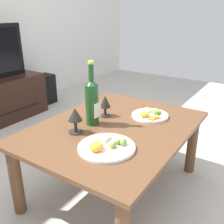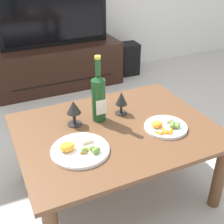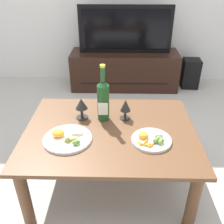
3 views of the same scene
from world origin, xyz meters
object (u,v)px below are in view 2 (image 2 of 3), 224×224
Objects in this scene: dining_table at (116,139)px; goblet_left at (74,109)px; wine_bottle at (99,96)px; floor_speaker at (129,59)px; dinner_plate_right at (166,126)px; tv_screen at (54,18)px; tv_stand at (58,66)px; dinner_plate_left at (80,149)px; goblet_right at (121,100)px.

goblet_left is at bearing 144.97° from dining_table.
wine_bottle is 2.60× the size of goblet_left.
floor_speaker is 1.52× the size of dinner_plate_right.
floor_speaker is (0.85, 0.01, -0.54)m from tv_screen.
tv_stand is 1.61m from goblet_left.
tv_screen reaches higher than dinner_plate_right.
dinner_plate_left is at bearing -120.64° from floor_speaker.
dinner_plate_right is at bearing -108.21° from floor_speaker.
dinner_plate_right is (0.45, -0.26, -0.09)m from goblet_left.
wine_bottle reaches higher than goblet_right.
goblet_right reaches higher than dinner_plate_left.
wine_bottle is (-0.18, -1.55, 0.39)m from tv_stand.
dining_table is 0.83× the size of tv_stand.
goblet_left is (-0.33, -1.54, -0.16)m from tv_screen.
goblet_left is (-1.17, -1.55, 0.38)m from floor_speaker.
dining_table is 0.24m from goblet_right.
tv_screen reaches higher than dining_table.
floor_speaker is at bearing 0.99° from tv_screen.
tv_screen is 3.71× the size of dinner_plate_left.
dinner_plate_right is (0.12, -1.80, 0.25)m from tv_stand.
tv_stand is 8.82× the size of goblet_left.
floor_speaker is 1.92m from wine_bottle.
dining_table is at bearing 155.07° from dinner_plate_right.
wine_bottle is 2.73× the size of goblet_right.
floor_speaker is 1.98m from goblet_left.
tv_stand is 1.82m from dinner_plate_right.
goblet_right is at bearing 53.91° from dining_table.
tv_stand is 0.50m from tv_screen.
wine_bottle reaches higher than floor_speaker.
tv_stand is at bearing -175.58° from floor_speaker.
tv_stand is 1.58m from goblet_right.
tv_screen reaches higher than tv_stand.
goblet_right reaches higher than floor_speaker.
wine_bottle is 0.16m from goblet_left.
goblet_right is (-0.03, -1.54, 0.33)m from tv_stand.
tv_screen is at bearing 77.93° from dinner_plate_left.
goblet_left reaches higher than goblet_right.
dining_table is at bearing -126.09° from goblet_right.
tv_stand is at bearing 90.00° from tv_screen.
tv_screen reaches higher than dinner_plate_left.
goblet_right is at bearing 120.76° from dinner_plate_right.
goblet_left is 0.28m from dinner_plate_left.
dinner_plate_right is (0.12, -1.79, -0.25)m from tv_screen.
goblet_right is at bearing -91.07° from tv_screen.
wine_bottle is (-0.18, -1.55, -0.11)m from tv_screen.
floor_speaker is at bearing 68.19° from dinner_plate_right.
tv_screen is 2.81× the size of wine_bottle.
goblet_left reaches higher than dinner_plate_right.
goblet_right reaches higher than dining_table.
tv_stand is at bearing 93.92° from dinner_plate_right.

